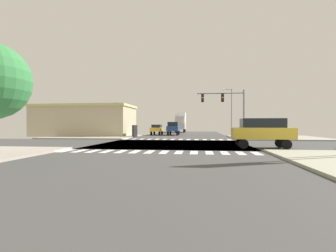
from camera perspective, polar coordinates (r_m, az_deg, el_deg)
ground at (r=24.03m, az=0.98°, el=-4.17°), size 90.00×90.00×0.05m
sidewalk_corner_ne at (r=37.33m, az=23.42°, el=-2.47°), size 12.00×12.00×0.14m
sidewalk_corner_nw at (r=39.11m, az=-16.30°, el=-2.33°), size 12.00×12.00×0.14m
crosswalk_near at (r=16.86m, az=-2.59°, el=-5.97°), size 13.50×2.00×0.01m
crosswalk_far at (r=31.30m, az=1.99°, el=-3.09°), size 13.50×2.00×0.01m
traffic_signal_mast at (r=31.14m, az=12.95°, el=5.13°), size 5.73×0.55×6.10m
street_lamp at (r=44.80m, az=14.07°, el=4.11°), size 1.78×0.32×8.10m
bank_building at (r=43.39m, az=-18.48°, el=1.20°), size 17.19×7.90×5.08m
box_truck_nearside_1 at (r=60.97m, az=2.91°, el=0.95°), size 2.40×7.20×4.85m
pickup_farside_1 at (r=44.32m, az=1.27°, el=-0.44°), size 2.00×5.10×2.35m
suv_trailing_4 at (r=20.90m, az=20.81°, el=-0.96°), size 4.60×1.96×2.34m
sedan_middle_1 at (r=44.56m, az=-2.59°, el=-0.66°), size 1.80×4.30×1.88m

